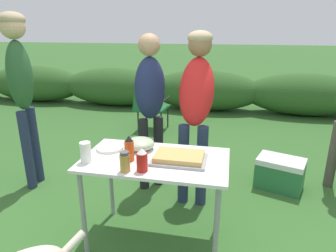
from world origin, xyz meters
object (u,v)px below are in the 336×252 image
at_px(plate_stack, 110,148).
at_px(standing_person_in_olive_jacket, 196,97).
at_px(food_tray, 179,158).
at_px(camp_chair_green_behind_table, 151,105).
at_px(ketchup_bottle, 142,160).
at_px(paper_cup_stack, 86,152).
at_px(standing_person_in_navy_coat, 150,98).
at_px(folding_table, 155,168).
at_px(cooler_box, 280,173).
at_px(hot_sauce_bottle, 129,149).
at_px(mixing_bowl, 140,144).
at_px(spice_jar, 125,162).
at_px(standing_person_in_gray_fleece, 20,77).

distance_m(plate_stack, standing_person_in_olive_jacket, 0.95).
distance_m(food_tray, camp_chair_green_behind_table, 2.79).
bearing_deg(standing_person_in_olive_jacket, ketchup_bottle, -102.35).
bearing_deg(food_tray, paper_cup_stack, -166.76).
xyz_separation_m(ketchup_bottle, standing_person_in_navy_coat, (-0.23, 1.09, 0.18)).
xyz_separation_m(folding_table, food_tray, (0.19, -0.01, 0.10)).
relative_size(plate_stack, ketchup_bottle, 1.29).
xyz_separation_m(folding_table, paper_cup_stack, (-0.48, -0.16, 0.15)).
relative_size(folding_table, camp_chair_green_behind_table, 1.32).
height_order(standing_person_in_navy_coat, cooler_box, standing_person_in_navy_coat).
bearing_deg(hot_sauce_bottle, paper_cup_stack, -163.23).
height_order(hot_sauce_bottle, camp_chair_green_behind_table, hot_sauce_bottle).
bearing_deg(paper_cup_stack, ketchup_bottle, -7.07).
relative_size(folding_table, ketchup_bottle, 6.46).
distance_m(standing_person_in_navy_coat, cooler_box, 1.63).
xyz_separation_m(food_tray, cooler_box, (0.93, 1.12, -0.60)).
xyz_separation_m(plate_stack, standing_person_in_olive_jacket, (0.62, 0.65, 0.31)).
bearing_deg(mixing_bowl, camp_chair_green_behind_table, 103.02).
bearing_deg(hot_sauce_bottle, mixing_bowl, 86.32).
xyz_separation_m(folding_table, hot_sauce_bottle, (-0.18, -0.07, 0.17)).
bearing_deg(spice_jar, hot_sauce_bottle, 98.66).
bearing_deg(cooler_box, hot_sauce_bottle, 61.71).
height_order(paper_cup_stack, hot_sauce_bottle, hot_sauce_bottle).
bearing_deg(standing_person_in_gray_fleece, standing_person_in_navy_coat, -85.91).
distance_m(camp_chair_green_behind_table, cooler_box, 2.40).
bearing_deg(spice_jar, ketchup_bottle, 13.25).
distance_m(plate_stack, spice_jar, 0.43).
bearing_deg(standing_person_in_olive_jacket, paper_cup_stack, -125.14).
xyz_separation_m(hot_sauce_bottle, spice_jar, (0.03, -0.17, -0.02)).
bearing_deg(paper_cup_stack, hot_sauce_bottle, 16.77).
relative_size(standing_person_in_navy_coat, camp_chair_green_behind_table, 1.96).
xyz_separation_m(ketchup_bottle, standing_person_in_gray_fleece, (-1.52, 0.86, 0.38)).
xyz_separation_m(hot_sauce_bottle, ketchup_bottle, (0.14, -0.15, -0.01)).
distance_m(folding_table, food_tray, 0.21).
height_order(mixing_bowl, standing_person_in_olive_jacket, standing_person_in_olive_jacket).
xyz_separation_m(spice_jar, ketchup_bottle, (0.11, 0.03, 0.01)).
relative_size(food_tray, ketchup_bottle, 2.36).
height_order(ketchup_bottle, standing_person_in_gray_fleece, standing_person_in_gray_fleece).
relative_size(plate_stack, standing_person_in_olive_jacket, 0.13).
height_order(plate_stack, camp_chair_green_behind_table, camp_chair_green_behind_table).
bearing_deg(cooler_box, paper_cup_stack, 57.84).
relative_size(hot_sauce_bottle, spice_jar, 1.36).
xyz_separation_m(mixing_bowl, hot_sauce_bottle, (-0.01, -0.22, 0.05)).
distance_m(spice_jar, standing_person_in_gray_fleece, 1.71).
distance_m(plate_stack, camp_chair_green_behind_table, 2.55).
bearing_deg(food_tray, mixing_bowl, 155.98).
relative_size(spice_jar, standing_person_in_olive_jacket, 0.09).
bearing_deg(ketchup_bottle, mixing_bowl, 109.03).
height_order(standing_person_in_gray_fleece, standing_person_in_navy_coat, standing_person_in_gray_fleece).
relative_size(plate_stack, cooler_box, 0.39).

